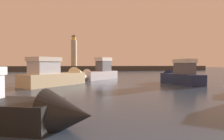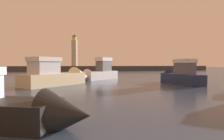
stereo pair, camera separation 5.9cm
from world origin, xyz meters
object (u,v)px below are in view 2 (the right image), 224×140
at_px(motorboat_2, 61,76).
at_px(motorboat_4, 97,73).
at_px(motorboat_1, 177,76).
at_px(lighthouse, 74,51).
at_px(motorboat_5, 13,109).

bearing_deg(motorboat_2, motorboat_4, 51.40).
bearing_deg(motorboat_2, motorboat_1, -6.45).
relative_size(lighthouse, motorboat_1, 1.48).
xyz_separation_m(motorboat_2, motorboat_5, (-0.83, -15.44, -0.33)).
bearing_deg(motorboat_1, motorboat_5, -136.86).
xyz_separation_m(lighthouse, motorboat_5, (-2.57, -61.99, -6.32)).
distance_m(motorboat_2, motorboat_5, 15.46).
relative_size(lighthouse, motorboat_4, 1.50).
xyz_separation_m(motorboat_4, motorboat_5, (-5.86, -21.74, -0.38)).
bearing_deg(motorboat_4, lighthouse, 94.68).
bearing_deg(motorboat_5, motorboat_4, 74.91).
bearing_deg(motorboat_1, motorboat_4, 138.57).
distance_m(lighthouse, motorboat_1, 50.02).
bearing_deg(motorboat_1, motorboat_2, 173.55).
xyz_separation_m(motorboat_2, motorboat_4, (5.03, 6.30, 0.04)).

